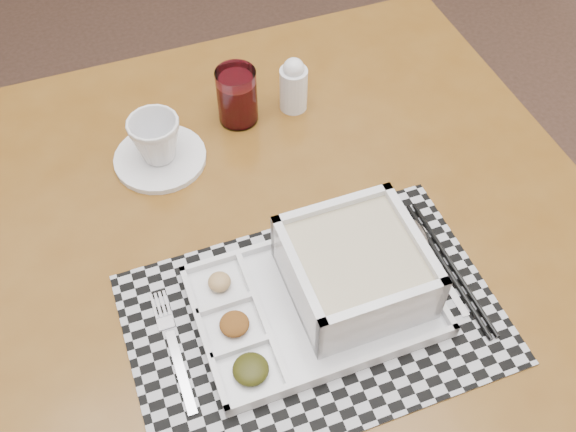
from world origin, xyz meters
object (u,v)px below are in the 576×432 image
object	(u,v)px
dining_table	(280,275)
creamer_bottle	(294,85)
serving_tray	(342,279)
cup	(156,139)
juice_glass	(237,98)

from	to	relation	value
dining_table	creamer_bottle	bearing A→B (deg)	62.37
serving_tray	creamer_bottle	size ratio (longest dim) A/B	3.24
creamer_bottle	serving_tray	bearing A→B (deg)	-104.05
serving_tray	cup	bearing A→B (deg)	114.40
dining_table	cup	xyz separation A→B (m)	(-0.11, 0.24, 0.13)
juice_glass	creamer_bottle	bearing A→B (deg)	-6.21
dining_table	juice_glass	bearing A→B (deg)	81.48
cup	creamer_bottle	xyz separation A→B (m)	(0.25, 0.03, 0.00)
cup	serving_tray	bearing A→B (deg)	-81.09
dining_table	creamer_bottle	distance (m)	0.33
dining_table	cup	bearing A→B (deg)	115.14
serving_tray	dining_table	bearing A→B (deg)	112.77
serving_tray	juice_glass	xyz separation A→B (m)	(-0.00, 0.39, 0.01)
creamer_bottle	dining_table	bearing A→B (deg)	-117.63
cup	creamer_bottle	distance (m)	0.25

